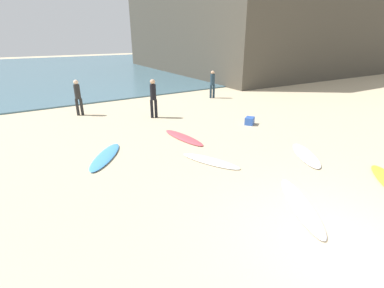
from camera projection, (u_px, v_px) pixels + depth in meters
The scene contains 12 objects.
ground_plane at pixel (340, 247), 5.24m from camera, with size 120.00×120.00×0.00m, color #C6B28E.
ocean_water at pixel (52, 69), 32.12m from camera, with size 120.00×40.00×0.08m, color #426675.
coastal_headland at pixel (279, 23), 34.29m from camera, with size 30.16×23.01×10.13m, color #474238.
surfboard_0 at pixel (301, 205), 6.47m from camera, with size 0.48×2.44×0.08m, color silver.
surfboard_2 at pixel (210, 161), 8.76m from camera, with size 0.52×2.05×0.06m, color silver.
surfboard_3 at pixel (105, 156), 9.05m from camera, with size 0.56×2.27×0.09m, color #4594DF.
surfboard_4 at pixel (183, 137), 10.75m from camera, with size 0.51×2.27×0.07m, color #E04B57.
surfboard_5 at pixel (306, 155), 9.16m from camera, with size 0.57×2.03×0.08m, color white.
beachgoer_near at pixel (212, 83), 17.35m from camera, with size 0.36×0.36×1.69m.
beachgoer_mid at pixel (78, 96), 13.53m from camera, with size 0.35×0.35×1.74m.
beachgoer_far at pixel (153, 96), 13.11m from camera, with size 0.34×0.34×1.83m.
beach_cooler at pixel (250, 121), 12.39m from camera, with size 0.46×0.36×0.33m, color #2D56B2.
Camera 1 is at (-4.62, -1.96, 3.72)m, focal length 26.07 mm.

